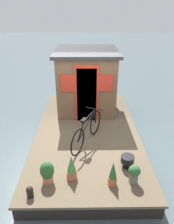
{
  "coord_description": "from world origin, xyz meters",
  "views": [
    {
      "loc": [
        -5.51,
        0.07,
        3.73
      ],
      "look_at": [
        -0.2,
        0.0,
        1.11
      ],
      "focal_mm": 34.6,
      "sensor_mm": 36.0,
      "label": 1
    }
  ],
  "objects_px": {
    "bicycle": "(87,130)",
    "charcoal_grill": "(127,160)",
    "potted_plant_sage": "(134,173)",
    "houseboat_cabin": "(86,80)",
    "potted_plant_thyme": "(113,174)",
    "potted_plant_geranium": "(47,172)",
    "potted_plant_fern": "(72,168)",
    "mooring_bollard": "(30,192)"
  },
  "relations": [
    {
      "from": "potted_plant_sage",
      "to": "mooring_bollard",
      "type": "bearing_deg",
      "value": 99.41
    },
    {
      "from": "mooring_bollard",
      "to": "potted_plant_geranium",
      "type": "bearing_deg",
      "value": -35.2
    },
    {
      "from": "potted_plant_geranium",
      "to": "mooring_bollard",
      "type": "distance_m",
      "value": 0.51
    },
    {
      "from": "charcoal_grill",
      "to": "potted_plant_sage",
      "type": "bearing_deg",
      "value": -174.59
    },
    {
      "from": "potted_plant_thyme",
      "to": "potted_plant_fern",
      "type": "bearing_deg",
      "value": 77.57
    },
    {
      "from": "potted_plant_sage",
      "to": "mooring_bollard",
      "type": "height_order",
      "value": "potted_plant_sage"
    },
    {
      "from": "bicycle",
      "to": "houseboat_cabin",
      "type": "bearing_deg",
      "value": -0.0
    },
    {
      "from": "potted_plant_geranium",
      "to": "mooring_bollard",
      "type": "height_order",
      "value": "potted_plant_geranium"
    },
    {
      "from": "bicycle",
      "to": "charcoal_grill",
      "type": "xyz_separation_m",
      "value": [
        -0.98,
        -0.89,
        -0.18
      ]
    },
    {
      "from": "houseboat_cabin",
      "to": "potted_plant_fern",
      "type": "bearing_deg",
      "value": 174.51
    },
    {
      "from": "bicycle",
      "to": "charcoal_grill",
      "type": "relative_size",
      "value": 5.31
    },
    {
      "from": "houseboat_cabin",
      "to": "charcoal_grill",
      "type": "distance_m",
      "value": 3.49
    },
    {
      "from": "potted_plant_fern",
      "to": "potted_plant_sage",
      "type": "height_order",
      "value": "potted_plant_fern"
    },
    {
      "from": "charcoal_grill",
      "to": "potted_plant_thyme",
      "type": "bearing_deg",
      "value": 143.12
    },
    {
      "from": "houseboat_cabin",
      "to": "bicycle",
      "type": "height_order",
      "value": "houseboat_cabin"
    },
    {
      "from": "potted_plant_fern",
      "to": "bicycle",
      "type": "bearing_deg",
      "value": -14.63
    },
    {
      "from": "bicycle",
      "to": "potted_plant_fern",
      "type": "height_order",
      "value": "bicycle"
    },
    {
      "from": "houseboat_cabin",
      "to": "mooring_bollard",
      "type": "relative_size",
      "value": 9.25
    },
    {
      "from": "houseboat_cabin",
      "to": "potted_plant_sage",
      "type": "height_order",
      "value": "houseboat_cabin"
    },
    {
      "from": "houseboat_cabin",
      "to": "charcoal_grill",
      "type": "bearing_deg",
      "value": -164.7
    },
    {
      "from": "bicycle",
      "to": "potted_plant_geranium",
      "type": "relative_size",
      "value": 3.21
    },
    {
      "from": "charcoal_grill",
      "to": "mooring_bollard",
      "type": "height_order",
      "value": "charcoal_grill"
    },
    {
      "from": "potted_plant_thyme",
      "to": "mooring_bollard",
      "type": "height_order",
      "value": "potted_plant_thyme"
    },
    {
      "from": "bicycle",
      "to": "potted_plant_thyme",
      "type": "xyz_separation_m",
      "value": [
        -1.52,
        -0.49,
        -0.11
      ]
    },
    {
      "from": "potted_plant_sage",
      "to": "charcoal_grill",
      "type": "height_order",
      "value": "potted_plant_sage"
    },
    {
      "from": "potted_plant_thyme",
      "to": "potted_plant_fern",
      "type": "xyz_separation_m",
      "value": [
        0.19,
        0.84,
        0.0
      ]
    },
    {
      "from": "bicycle",
      "to": "potted_plant_sage",
      "type": "height_order",
      "value": "bicycle"
    },
    {
      "from": "potted_plant_thyme",
      "to": "mooring_bollard",
      "type": "distance_m",
      "value": 1.66
    },
    {
      "from": "houseboat_cabin",
      "to": "potted_plant_sage",
      "type": "distance_m",
      "value": 3.95
    },
    {
      "from": "houseboat_cabin",
      "to": "bicycle",
      "type": "xyz_separation_m",
      "value": [
        -2.28,
        0.0,
        -0.65
      ]
    },
    {
      "from": "potted_plant_sage",
      "to": "charcoal_grill",
      "type": "bearing_deg",
      "value": 5.41
    },
    {
      "from": "bicycle",
      "to": "potted_plant_thyme",
      "type": "distance_m",
      "value": 1.6
    },
    {
      "from": "bicycle",
      "to": "potted_plant_geranium",
      "type": "xyz_separation_m",
      "value": [
        -1.41,
        0.85,
        -0.13
      ]
    },
    {
      "from": "potted_plant_sage",
      "to": "potted_plant_thyme",
      "type": "bearing_deg",
      "value": 95.93
    },
    {
      "from": "bicycle",
      "to": "charcoal_grill",
      "type": "distance_m",
      "value": 1.34
    },
    {
      "from": "potted_plant_thyme",
      "to": "potted_plant_geranium",
      "type": "distance_m",
      "value": 1.34
    },
    {
      "from": "potted_plant_thyme",
      "to": "charcoal_grill",
      "type": "distance_m",
      "value": 0.67
    },
    {
      "from": "houseboat_cabin",
      "to": "potted_plant_geranium",
      "type": "xyz_separation_m",
      "value": [
        -3.7,
        0.85,
        -0.77
      ]
    },
    {
      "from": "potted_plant_fern",
      "to": "potted_plant_geranium",
      "type": "relative_size",
      "value": 1.16
    },
    {
      "from": "potted_plant_thyme",
      "to": "potted_plant_geranium",
      "type": "relative_size",
      "value": 1.14
    },
    {
      "from": "bicycle",
      "to": "potted_plant_sage",
      "type": "distance_m",
      "value": 1.75
    },
    {
      "from": "potted_plant_sage",
      "to": "houseboat_cabin",
      "type": "bearing_deg",
      "value": 14.06
    }
  ]
}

